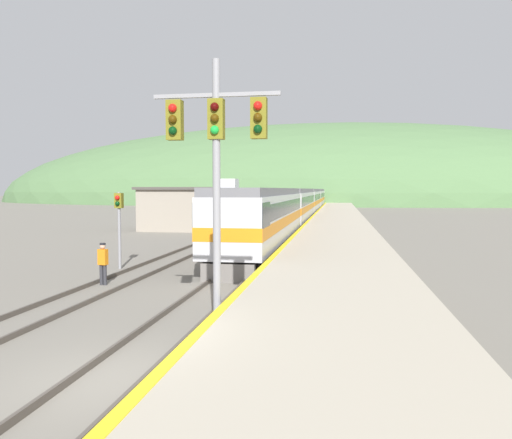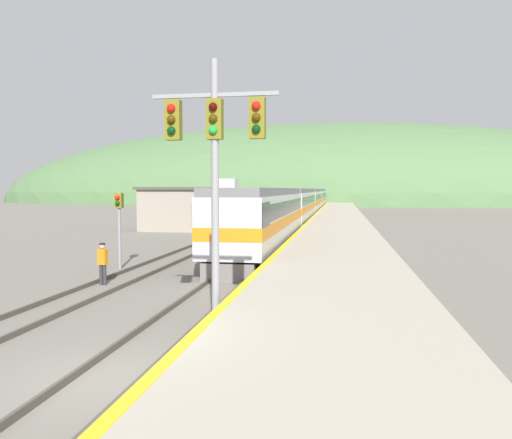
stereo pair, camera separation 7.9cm
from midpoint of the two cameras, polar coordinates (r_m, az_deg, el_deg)
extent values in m
plane|color=slate|center=(10.86, -16.20, -17.16)|extent=(500.00, 500.00, 0.00)
cube|color=#4C443D|center=(79.38, 5.88, 0.77)|extent=(0.08, 180.00, 0.16)
cube|color=#4C443D|center=(79.30, 6.91, 0.76)|extent=(0.08, 180.00, 0.16)
cube|color=#4C443D|center=(79.80, 2.69, 0.80)|extent=(0.08, 180.00, 0.16)
cube|color=#4C443D|center=(79.64, 3.72, 0.79)|extent=(0.08, 180.00, 0.16)
cube|color=#B2A893|center=(59.22, 9.46, 0.23)|extent=(5.36, 140.00, 0.99)
cube|color=yellow|center=(59.26, 6.99, 0.74)|extent=(0.24, 140.00, 0.01)
ellipsoid|color=#517547|center=(150.96, 7.94, 2.00)|extent=(203.72, 91.67, 45.69)
cube|color=gray|center=(47.37, -8.05, 1.11)|extent=(7.04, 6.16, 3.76)
cube|color=#47423D|center=(47.33, -8.08, 3.53)|extent=(7.54, 6.66, 0.24)
cube|color=black|center=(30.05, 1.00, -2.98)|extent=(2.35, 18.75, 0.85)
cube|color=#BCBCC1|center=(29.90, 1.00, 0.33)|extent=(2.87, 19.95, 2.62)
cube|color=orange|center=(29.91, 1.00, -0.07)|extent=(2.90, 19.97, 0.58)
cube|color=black|center=(29.88, 1.00, 1.43)|extent=(2.90, 18.75, 0.79)
cube|color=slate|center=(29.86, 1.00, 3.22)|extent=(2.70, 19.95, 0.40)
cube|color=black|center=(21.18, -2.60, 0.59)|extent=(2.91, 2.20, 1.05)
cube|color=#BCBCC1|center=(20.49, -3.01, 4.16)|extent=(0.64, 0.80, 0.36)
cube|color=slate|center=(20.53, -3.13, -6.11)|extent=(2.24, 0.40, 0.77)
cube|color=black|center=(51.12, 4.59, -0.32)|extent=(2.35, 19.58, 0.85)
cube|color=#BCBCC1|center=(51.03, 4.60, 1.62)|extent=(2.87, 20.83, 2.62)
cube|color=orange|center=(51.04, 4.60, 1.38)|extent=(2.90, 20.85, 0.58)
cube|color=black|center=(51.01, 4.60, 2.27)|extent=(2.90, 19.58, 0.79)
cube|color=slate|center=(51.00, 4.61, 3.31)|extent=(2.70, 20.83, 0.40)
cube|color=black|center=(72.75, 6.10, 0.79)|extent=(2.35, 19.58, 0.85)
cube|color=#BCBCC1|center=(72.69, 6.11, 2.16)|extent=(2.87, 20.83, 2.62)
cube|color=orange|center=(72.70, 6.11, 1.99)|extent=(2.90, 20.85, 0.58)
cube|color=black|center=(72.68, 6.11, 2.61)|extent=(2.90, 19.58, 0.79)
cube|color=slate|center=(72.67, 6.12, 3.35)|extent=(2.70, 20.83, 0.40)
cube|color=black|center=(94.43, 6.92, 1.40)|extent=(2.35, 19.58, 0.85)
cube|color=#BCBCC1|center=(94.38, 6.93, 2.45)|extent=(2.87, 20.83, 2.62)
cube|color=orange|center=(94.39, 6.92, 2.32)|extent=(2.90, 20.85, 0.58)
cube|color=black|center=(94.37, 6.93, 2.80)|extent=(2.90, 19.58, 0.79)
cube|color=slate|center=(94.37, 6.93, 3.37)|extent=(2.70, 20.83, 0.40)
cube|color=black|center=(116.13, 7.43, 1.78)|extent=(2.35, 19.58, 0.85)
cube|color=#BCBCC1|center=(116.09, 7.44, 2.63)|extent=(2.87, 20.83, 2.62)
cube|color=orange|center=(116.09, 7.44, 2.53)|extent=(2.90, 20.85, 0.58)
cube|color=black|center=(116.08, 7.44, 2.92)|extent=(2.90, 19.58, 0.79)
cube|color=slate|center=(116.08, 7.44, 3.38)|extent=(2.70, 20.83, 0.40)
cylinder|color=gray|center=(12.85, -4.52, 2.32)|extent=(0.20, 0.20, 7.09)
cube|color=gray|center=(13.07, -4.57, 13.99)|extent=(3.30, 0.10, 0.10)
cube|color=#6B6619|center=(13.28, -9.25, 11.13)|extent=(0.40, 0.28, 1.02)
sphere|color=red|center=(13.16, -9.51, 12.45)|extent=(0.22, 0.22, 0.22)
sphere|color=#412C05|center=(13.12, -9.50, 11.22)|extent=(0.22, 0.22, 0.22)
sphere|color=black|center=(13.08, -9.49, 9.98)|extent=(0.22, 0.22, 0.22)
cube|color=#6B6619|center=(12.97, -4.56, 11.35)|extent=(0.40, 0.28, 1.02)
sphere|color=#3C0504|center=(12.85, -4.76, 12.71)|extent=(0.22, 0.22, 0.22)
sphere|color=#412C05|center=(12.81, -4.75, 11.45)|extent=(0.22, 0.22, 0.22)
sphere|color=green|center=(12.77, -4.75, 10.18)|extent=(0.22, 0.22, 0.22)
cube|color=#6B6619|center=(12.75, 0.34, 11.49)|extent=(0.40, 0.28, 1.02)
sphere|color=red|center=(12.63, 0.21, 12.89)|extent=(0.22, 0.22, 0.22)
sphere|color=#412C05|center=(12.58, 0.21, 11.60)|extent=(0.22, 0.22, 0.22)
sphere|color=black|center=(12.55, 0.21, 10.31)|extent=(0.22, 0.22, 0.22)
cylinder|color=gray|center=(24.59, -15.25, -1.23)|extent=(0.14, 0.14, 3.67)
cube|color=#6B6619|center=(24.52, -15.30, 2.10)|extent=(0.36, 0.28, 0.71)
sphere|color=red|center=(24.36, -15.48, 2.42)|extent=(0.22, 0.22, 0.22)
sphere|color=black|center=(24.37, -15.47, 1.77)|extent=(0.22, 0.22, 0.22)
cylinder|color=#2D2D33|center=(20.88, -17.18, -6.04)|extent=(0.14, 0.14, 0.81)
cylinder|color=#2D2D33|center=(20.78, -16.80, -6.08)|extent=(0.14, 0.14, 0.81)
cube|color=orange|center=(20.73, -17.02, -4.11)|extent=(0.39, 0.28, 0.62)
sphere|color=tan|center=(20.68, -17.04, -2.95)|extent=(0.22, 0.22, 0.22)
cylinder|color=black|center=(20.67, -17.05, -2.68)|extent=(0.23, 0.23, 0.07)
camera|label=1|loc=(0.04, -89.91, 0.01)|focal=35.00mm
camera|label=2|loc=(0.04, 90.09, -0.01)|focal=35.00mm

